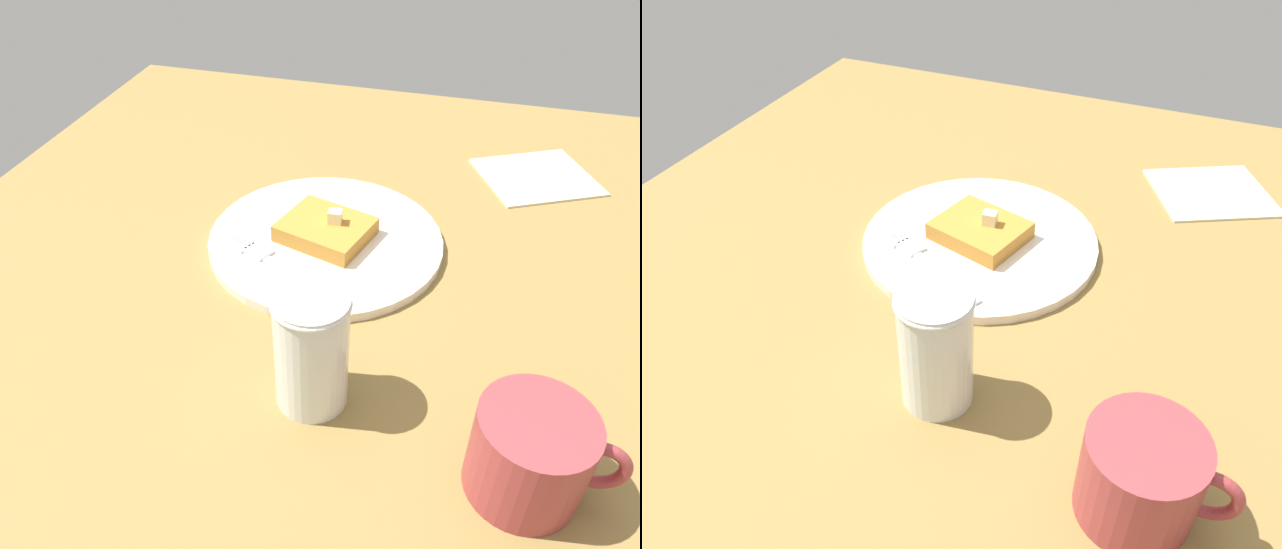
% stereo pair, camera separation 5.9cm
% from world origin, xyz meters
% --- Properties ---
extents(table_surface, '(0.99, 0.99, 0.03)m').
position_xyz_m(table_surface, '(0.00, 0.00, 0.01)').
color(table_surface, olive).
rests_on(table_surface, ground).
extents(plate, '(0.26, 0.26, 0.01)m').
position_xyz_m(plate, '(-0.05, 0.05, 0.03)').
color(plate, silver).
rests_on(plate, table_surface).
extents(toast_slice_center, '(0.11, 0.10, 0.02)m').
position_xyz_m(toast_slice_center, '(-0.05, 0.05, 0.05)').
color(toast_slice_center, '#B2772C').
rests_on(toast_slice_center, plate).
extents(butter_pat_primary, '(0.02, 0.01, 0.01)m').
position_xyz_m(butter_pat_primary, '(-0.04, 0.05, 0.06)').
color(butter_pat_primary, beige).
rests_on(butter_pat_primary, toast_slice_center).
extents(fork, '(0.15, 0.09, 0.00)m').
position_xyz_m(fork, '(-0.09, -0.02, 0.04)').
color(fork, silver).
rests_on(fork, plate).
extents(syrup_jar, '(0.06, 0.06, 0.11)m').
position_xyz_m(syrup_jar, '(0.00, -0.17, 0.08)').
color(syrup_jar, '#341506').
rests_on(syrup_jar, table_surface).
extents(napkin, '(0.18, 0.17, 0.00)m').
position_xyz_m(napkin, '(0.18, 0.26, 0.03)').
color(napkin, beige).
rests_on(napkin, table_surface).
extents(coffee_mug, '(0.11, 0.08, 0.08)m').
position_xyz_m(coffee_mug, '(0.17, -0.21, 0.06)').
color(coffee_mug, '#9A373B').
rests_on(coffee_mug, table_surface).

